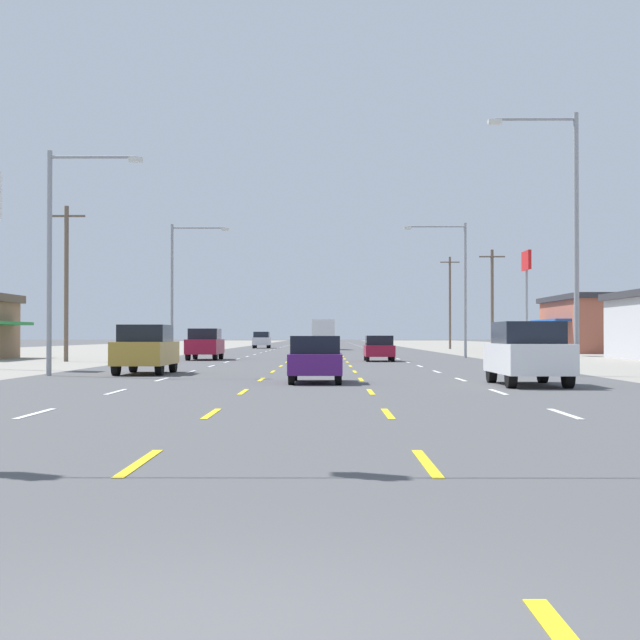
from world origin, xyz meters
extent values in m
plane|color=#4C4C4F|center=(0.00, 66.00, 0.00)|extent=(572.00, 572.00, 0.00)
cube|color=white|center=(-5.25, 14.50, 0.01)|extent=(0.14, 2.60, 0.01)
cube|color=white|center=(-5.25, 22.00, 0.01)|extent=(0.14, 2.60, 0.01)
cube|color=white|center=(-5.25, 29.50, 0.01)|extent=(0.14, 2.60, 0.01)
cube|color=white|center=(-5.25, 37.00, 0.01)|extent=(0.14, 2.60, 0.01)
cube|color=white|center=(-5.25, 44.50, 0.01)|extent=(0.14, 2.60, 0.01)
cube|color=white|center=(-5.25, 52.00, 0.01)|extent=(0.14, 2.60, 0.01)
cube|color=white|center=(-5.25, 59.50, 0.01)|extent=(0.14, 2.60, 0.01)
cube|color=white|center=(-5.25, 67.00, 0.01)|extent=(0.14, 2.60, 0.01)
cube|color=white|center=(-5.25, 74.50, 0.01)|extent=(0.14, 2.60, 0.01)
cube|color=white|center=(-5.25, 82.00, 0.01)|extent=(0.14, 2.60, 0.01)
cube|color=white|center=(-5.25, 89.50, 0.01)|extent=(0.14, 2.60, 0.01)
cube|color=white|center=(-5.25, 97.00, 0.01)|extent=(0.14, 2.60, 0.01)
cube|color=white|center=(-5.25, 104.50, 0.01)|extent=(0.14, 2.60, 0.01)
cube|color=white|center=(-5.25, 112.00, 0.01)|extent=(0.14, 2.60, 0.01)
cube|color=white|center=(-5.25, 119.50, 0.01)|extent=(0.14, 2.60, 0.01)
cube|color=white|center=(-5.25, 127.00, 0.01)|extent=(0.14, 2.60, 0.01)
cube|color=white|center=(-5.25, 134.50, 0.01)|extent=(0.14, 2.60, 0.01)
cube|color=white|center=(-5.25, 142.00, 0.01)|extent=(0.14, 2.60, 0.01)
cube|color=white|center=(-5.25, 149.50, 0.01)|extent=(0.14, 2.60, 0.01)
cube|color=white|center=(-5.25, 157.00, 0.01)|extent=(0.14, 2.60, 0.01)
cube|color=white|center=(-5.25, 164.50, 0.01)|extent=(0.14, 2.60, 0.01)
cube|color=white|center=(-5.25, 172.00, 0.01)|extent=(0.14, 2.60, 0.01)
cube|color=white|center=(-5.25, 179.50, 0.01)|extent=(0.14, 2.60, 0.01)
cube|color=white|center=(-5.25, 187.00, 0.01)|extent=(0.14, 2.60, 0.01)
cube|color=white|center=(-5.25, 194.50, 0.01)|extent=(0.14, 2.60, 0.01)
cube|color=white|center=(-5.25, 202.00, 0.01)|extent=(0.14, 2.60, 0.01)
cube|color=white|center=(-5.25, 209.50, 0.01)|extent=(0.14, 2.60, 0.01)
cube|color=white|center=(-5.25, 217.00, 0.01)|extent=(0.14, 2.60, 0.01)
cube|color=yellow|center=(-1.75, 7.00, 0.01)|extent=(0.14, 2.60, 0.01)
cube|color=yellow|center=(-1.75, 14.50, 0.01)|extent=(0.14, 2.60, 0.01)
cube|color=yellow|center=(-1.75, 22.00, 0.01)|extent=(0.14, 2.60, 0.01)
cube|color=yellow|center=(-1.75, 29.50, 0.01)|extent=(0.14, 2.60, 0.01)
cube|color=yellow|center=(-1.75, 37.00, 0.01)|extent=(0.14, 2.60, 0.01)
cube|color=yellow|center=(-1.75, 44.50, 0.01)|extent=(0.14, 2.60, 0.01)
cube|color=yellow|center=(-1.75, 52.00, 0.01)|extent=(0.14, 2.60, 0.01)
cube|color=yellow|center=(-1.75, 59.50, 0.01)|extent=(0.14, 2.60, 0.01)
cube|color=yellow|center=(-1.75, 67.00, 0.01)|extent=(0.14, 2.60, 0.01)
cube|color=yellow|center=(-1.75, 74.50, 0.01)|extent=(0.14, 2.60, 0.01)
cube|color=yellow|center=(-1.75, 82.00, 0.01)|extent=(0.14, 2.60, 0.01)
cube|color=yellow|center=(-1.75, 89.50, 0.01)|extent=(0.14, 2.60, 0.01)
cube|color=yellow|center=(-1.75, 97.00, 0.01)|extent=(0.14, 2.60, 0.01)
cube|color=yellow|center=(-1.75, 104.50, 0.01)|extent=(0.14, 2.60, 0.01)
cube|color=yellow|center=(-1.75, 112.00, 0.01)|extent=(0.14, 2.60, 0.01)
cube|color=yellow|center=(-1.75, 119.50, 0.01)|extent=(0.14, 2.60, 0.01)
cube|color=yellow|center=(-1.75, 127.00, 0.01)|extent=(0.14, 2.60, 0.01)
cube|color=yellow|center=(-1.75, 134.50, 0.01)|extent=(0.14, 2.60, 0.01)
cube|color=yellow|center=(-1.75, 142.00, 0.01)|extent=(0.14, 2.60, 0.01)
cube|color=yellow|center=(-1.75, 149.50, 0.01)|extent=(0.14, 2.60, 0.01)
cube|color=yellow|center=(-1.75, 157.00, 0.01)|extent=(0.14, 2.60, 0.01)
cube|color=yellow|center=(-1.75, 164.50, 0.01)|extent=(0.14, 2.60, 0.01)
cube|color=yellow|center=(-1.75, 172.00, 0.01)|extent=(0.14, 2.60, 0.01)
cube|color=yellow|center=(-1.75, 179.50, 0.01)|extent=(0.14, 2.60, 0.01)
cube|color=yellow|center=(-1.75, 187.00, 0.01)|extent=(0.14, 2.60, 0.01)
cube|color=yellow|center=(-1.75, 194.50, 0.01)|extent=(0.14, 2.60, 0.01)
cube|color=yellow|center=(-1.75, 202.00, 0.01)|extent=(0.14, 2.60, 0.01)
cube|color=yellow|center=(-1.75, 209.50, 0.01)|extent=(0.14, 2.60, 0.01)
cube|color=yellow|center=(-1.75, 217.00, 0.01)|extent=(0.14, 2.60, 0.01)
cube|color=yellow|center=(1.75, 7.00, 0.01)|extent=(0.14, 2.60, 0.01)
cube|color=yellow|center=(1.75, 14.50, 0.01)|extent=(0.14, 2.60, 0.01)
cube|color=yellow|center=(1.75, 22.00, 0.01)|extent=(0.14, 2.60, 0.01)
cube|color=yellow|center=(1.75, 29.50, 0.01)|extent=(0.14, 2.60, 0.01)
cube|color=yellow|center=(1.75, 37.00, 0.01)|extent=(0.14, 2.60, 0.01)
cube|color=yellow|center=(1.75, 44.50, 0.01)|extent=(0.14, 2.60, 0.01)
cube|color=yellow|center=(1.75, 52.00, 0.01)|extent=(0.14, 2.60, 0.01)
cube|color=yellow|center=(1.75, 59.50, 0.01)|extent=(0.14, 2.60, 0.01)
cube|color=yellow|center=(1.75, 67.00, 0.01)|extent=(0.14, 2.60, 0.01)
cube|color=yellow|center=(1.75, 74.50, 0.01)|extent=(0.14, 2.60, 0.01)
cube|color=yellow|center=(1.75, 82.00, 0.01)|extent=(0.14, 2.60, 0.01)
cube|color=yellow|center=(1.75, 89.50, 0.01)|extent=(0.14, 2.60, 0.01)
cube|color=yellow|center=(1.75, 97.00, 0.01)|extent=(0.14, 2.60, 0.01)
cube|color=yellow|center=(1.75, 104.50, 0.01)|extent=(0.14, 2.60, 0.01)
cube|color=yellow|center=(1.75, 112.00, 0.01)|extent=(0.14, 2.60, 0.01)
cube|color=yellow|center=(1.75, 119.50, 0.01)|extent=(0.14, 2.60, 0.01)
cube|color=yellow|center=(1.75, 127.00, 0.01)|extent=(0.14, 2.60, 0.01)
cube|color=yellow|center=(1.75, 134.50, 0.01)|extent=(0.14, 2.60, 0.01)
cube|color=yellow|center=(1.75, 142.00, 0.01)|extent=(0.14, 2.60, 0.01)
cube|color=yellow|center=(1.75, 149.50, 0.01)|extent=(0.14, 2.60, 0.01)
cube|color=yellow|center=(1.75, 157.00, 0.01)|extent=(0.14, 2.60, 0.01)
cube|color=yellow|center=(1.75, 164.50, 0.01)|extent=(0.14, 2.60, 0.01)
cube|color=yellow|center=(1.75, 172.00, 0.01)|extent=(0.14, 2.60, 0.01)
cube|color=yellow|center=(1.75, 179.50, 0.01)|extent=(0.14, 2.60, 0.01)
cube|color=yellow|center=(1.75, 187.00, 0.01)|extent=(0.14, 2.60, 0.01)
cube|color=yellow|center=(1.75, 194.50, 0.01)|extent=(0.14, 2.60, 0.01)
cube|color=yellow|center=(1.75, 202.00, 0.01)|extent=(0.14, 2.60, 0.01)
cube|color=yellow|center=(1.75, 209.50, 0.01)|extent=(0.14, 2.60, 0.01)
cube|color=yellow|center=(1.75, 217.00, 0.01)|extent=(0.14, 2.60, 0.01)
cube|color=white|center=(5.25, 14.50, 0.01)|extent=(0.14, 2.60, 0.01)
cube|color=white|center=(5.25, 22.00, 0.01)|extent=(0.14, 2.60, 0.01)
cube|color=white|center=(5.25, 29.50, 0.01)|extent=(0.14, 2.60, 0.01)
cube|color=white|center=(5.25, 37.00, 0.01)|extent=(0.14, 2.60, 0.01)
cube|color=white|center=(5.25, 44.50, 0.01)|extent=(0.14, 2.60, 0.01)
cube|color=white|center=(5.25, 52.00, 0.01)|extent=(0.14, 2.60, 0.01)
cube|color=white|center=(5.25, 59.50, 0.01)|extent=(0.14, 2.60, 0.01)
cube|color=white|center=(5.25, 67.00, 0.01)|extent=(0.14, 2.60, 0.01)
cube|color=white|center=(5.25, 74.50, 0.01)|extent=(0.14, 2.60, 0.01)
cube|color=white|center=(5.25, 82.00, 0.01)|extent=(0.14, 2.60, 0.01)
cube|color=white|center=(5.25, 89.50, 0.01)|extent=(0.14, 2.60, 0.01)
cube|color=white|center=(5.25, 97.00, 0.01)|extent=(0.14, 2.60, 0.01)
cube|color=white|center=(5.25, 104.50, 0.01)|extent=(0.14, 2.60, 0.01)
cube|color=white|center=(5.25, 112.00, 0.01)|extent=(0.14, 2.60, 0.01)
cube|color=white|center=(5.25, 119.50, 0.01)|extent=(0.14, 2.60, 0.01)
cube|color=white|center=(5.25, 127.00, 0.01)|extent=(0.14, 2.60, 0.01)
cube|color=white|center=(5.25, 134.50, 0.01)|extent=(0.14, 2.60, 0.01)
cube|color=white|center=(5.25, 142.00, 0.01)|extent=(0.14, 2.60, 0.01)
cube|color=white|center=(5.25, 149.50, 0.01)|extent=(0.14, 2.60, 0.01)
cube|color=white|center=(5.25, 157.00, 0.01)|extent=(0.14, 2.60, 0.01)
cube|color=white|center=(5.25, 164.50, 0.01)|extent=(0.14, 2.60, 0.01)
cube|color=white|center=(5.25, 172.00, 0.01)|extent=(0.14, 2.60, 0.01)
cube|color=white|center=(5.25, 179.50, 0.01)|extent=(0.14, 2.60, 0.01)
cube|color=white|center=(5.25, 187.00, 0.01)|extent=(0.14, 2.60, 0.01)
cube|color=white|center=(5.25, 194.50, 0.01)|extent=(0.14, 2.60, 0.01)
cube|color=white|center=(5.25, 202.00, 0.01)|extent=(0.14, 2.60, 0.01)
cube|color=white|center=(5.25, 209.50, 0.01)|extent=(0.14, 2.60, 0.01)
cube|color=white|center=(5.25, 217.00, 0.01)|extent=(0.14, 2.60, 0.01)
cube|color=white|center=(6.81, 25.66, 0.84)|extent=(1.98, 4.90, 0.92)
cube|color=black|center=(6.81, 25.61, 1.64)|extent=(1.82, 2.70, 0.68)
cylinder|color=black|center=(5.97, 27.36, 0.38)|extent=(0.26, 0.76, 0.76)
cylinder|color=black|center=(7.65, 27.36, 0.38)|extent=(0.26, 0.76, 0.76)
cylinder|color=black|center=(5.97, 23.96, 0.38)|extent=(0.26, 0.76, 0.76)
cylinder|color=black|center=(7.65, 23.96, 0.38)|extent=(0.26, 0.76, 0.76)
cube|color=#4C196B|center=(0.18, 27.34, 0.63)|extent=(1.72, 3.90, 0.66)
cube|color=black|center=(0.18, 27.09, 1.25)|extent=(1.58, 1.90, 0.58)
cylinder|color=black|center=(-0.56, 28.74, 0.30)|extent=(0.20, 0.60, 0.60)
cylinder|color=black|center=(0.92, 28.74, 0.30)|extent=(0.20, 0.60, 0.60)
cylinder|color=black|center=(-0.56, 25.94, 0.30)|extent=(0.20, 0.60, 0.60)
cylinder|color=black|center=(0.92, 25.94, 0.30)|extent=(0.20, 0.60, 0.60)
cube|color=#B28C33|center=(-6.75, 34.63, 0.84)|extent=(1.98, 4.90, 0.92)
cube|color=black|center=(-6.75, 34.58, 1.64)|extent=(1.82, 2.70, 0.68)
cylinder|color=black|center=(-7.59, 36.33, 0.38)|extent=(0.26, 0.76, 0.76)
cylinder|color=black|center=(-5.91, 36.33, 0.38)|extent=(0.26, 0.76, 0.76)
cylinder|color=black|center=(-7.59, 32.93, 0.38)|extent=(0.26, 0.76, 0.76)
cylinder|color=black|center=(-5.91, 32.93, 0.38)|extent=(0.26, 0.76, 0.76)
cube|color=maroon|center=(3.70, 54.06, 0.63)|extent=(1.72, 3.90, 0.66)
cube|color=black|center=(3.70, 53.81, 1.25)|extent=(1.58, 1.90, 0.58)
cylinder|color=black|center=(2.96, 55.46, 0.30)|extent=(0.20, 0.60, 0.60)
cylinder|color=black|center=(4.44, 55.46, 0.30)|extent=(0.20, 0.60, 0.60)
cylinder|color=black|center=(2.96, 52.66, 0.30)|extent=(0.20, 0.60, 0.60)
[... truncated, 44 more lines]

